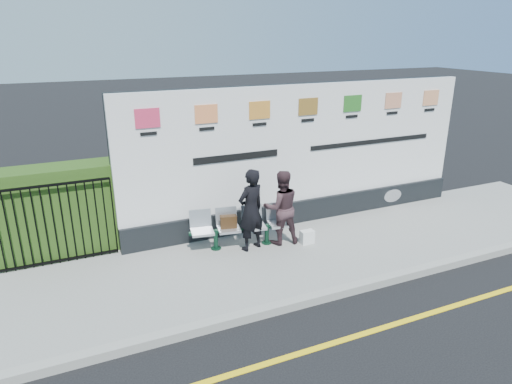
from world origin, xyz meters
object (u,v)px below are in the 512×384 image
(woman_left, at_px, (251,210))
(woman_right, at_px, (281,207))
(billboard, at_px, (304,164))
(bench, at_px, (242,236))

(woman_left, distance_m, woman_right, 0.66)
(billboard, xyz_separation_m, bench, (-1.76, -0.70, -1.09))
(woman_left, xyz_separation_m, woman_right, (0.65, 0.02, -0.06))
(billboard, height_order, woman_right, billboard)
(billboard, bearing_deg, woman_left, -151.84)
(billboard, bearing_deg, bench, -158.45)
(bench, xyz_separation_m, woman_left, (0.12, -0.18, 0.60))
(billboard, relative_size, bench, 4.08)
(bench, distance_m, woman_left, 0.64)
(bench, height_order, woman_right, woman_right)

